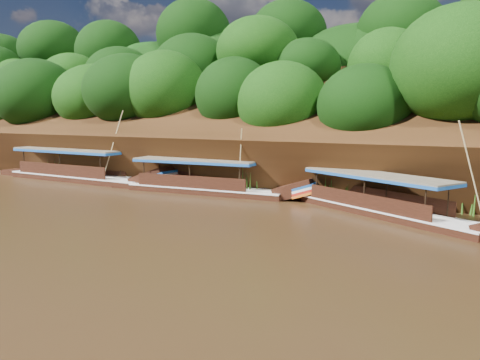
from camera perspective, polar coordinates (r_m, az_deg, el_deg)
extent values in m
plane|color=black|center=(24.08, -10.21, -5.02)|extent=(160.00, 160.00, 0.00)
cube|color=black|center=(37.21, 5.71, 5.04)|extent=(120.00, 16.12, 13.64)
cube|color=black|center=(46.78, 10.65, 1.22)|extent=(120.00, 24.00, 12.00)
ellipsoid|color=#133809|center=(60.39, -19.08, 10.96)|extent=(20.00, 10.00, 8.00)
ellipsoid|color=#133809|center=(39.19, -2.97, 5.21)|extent=(18.00, 8.00, 6.40)
ellipsoid|color=#133809|center=(43.82, 9.65, 12.86)|extent=(24.00, 11.00, 8.40)
cube|color=black|center=(26.15, 17.27, -4.22)|extent=(11.04, 6.96, 0.80)
cube|color=silver|center=(26.08, 17.31, -3.40)|extent=(11.07, 7.02, 0.09)
cube|color=brown|center=(26.26, 16.27, 0.62)|extent=(8.98, 6.09, 0.11)
cube|color=#174D97|center=(26.27, 16.26, 0.39)|extent=(8.98, 6.09, 0.16)
cylinder|color=tan|center=(22.57, 26.43, 0.66)|extent=(1.33, 0.73, 4.63)
cube|color=black|center=(32.35, -4.18, -1.60)|extent=(11.56, 3.15, 0.86)
cube|color=silver|center=(32.28, -4.18, -0.89)|extent=(11.57, 3.21, 0.10)
cube|color=black|center=(29.75, 6.75, -1.18)|extent=(2.84, 1.82, 1.61)
cube|color=#174D97|center=(29.50, 8.08, -0.72)|extent=(1.55, 1.76, 0.59)
cube|color=#B42014|center=(29.55, 8.07, -1.34)|extent=(1.55, 1.76, 0.59)
cube|color=brown|center=(32.40, -5.33, 2.49)|extent=(9.13, 3.23, 0.11)
cube|color=#174D97|center=(32.41, -5.32, 2.29)|extent=(9.13, 3.23, 0.17)
cylinder|color=tan|center=(30.26, 0.02, 2.48)|extent=(0.54, 0.49, 4.06)
cube|color=black|center=(40.52, -19.07, -0.10)|extent=(13.99, 2.43, 0.95)
cube|color=silver|center=(40.46, -19.10, 0.54)|extent=(13.99, 2.50, 0.11)
cube|color=black|center=(34.88, -10.65, 0.20)|extent=(3.30, 1.77, 1.88)
cube|color=#174D97|center=(34.28, -9.55, 0.63)|extent=(1.73, 1.83, 0.70)
cube|color=#B42014|center=(34.33, -9.54, 0.04)|extent=(1.73, 1.83, 0.70)
cube|color=brown|center=(40.93, -20.03, 3.53)|extent=(10.96, 2.76, 0.13)
cube|color=#174D97|center=(40.94, -20.02, 3.35)|extent=(10.96, 2.76, 0.19)
cylinder|color=tan|center=(36.97, -15.23, 4.24)|extent=(1.35, 1.12, 5.11)
cone|color=#2C5715|center=(43.74, -21.64, 1.52)|extent=(1.50, 1.50, 1.79)
cone|color=#2C5715|center=(40.44, -16.28, 1.16)|extent=(1.50, 1.50, 1.62)
cone|color=#2C5715|center=(35.31, -8.44, 0.39)|extent=(1.50, 1.50, 1.54)
cone|color=#2C5715|center=(31.13, 1.16, -0.14)|extent=(1.50, 1.50, 1.95)
cone|color=#2C5715|center=(29.16, 11.85, -0.81)|extent=(1.50, 1.50, 2.00)
cone|color=#2C5715|center=(28.13, 25.96, -2.04)|extent=(1.50, 1.50, 1.72)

